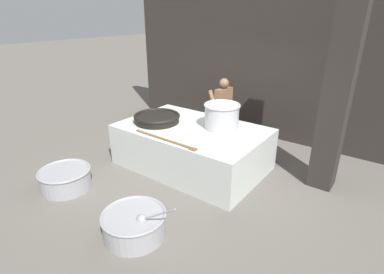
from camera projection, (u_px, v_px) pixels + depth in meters
name	position (u px, v px, depth m)	size (l,w,h in m)	color
ground_plane	(192.00, 165.00, 6.25)	(60.00, 60.00, 0.00)	#666059
back_wall	(253.00, 57.00, 7.37)	(7.09, 0.24, 3.87)	#2D2826
support_pillar	(340.00, 80.00, 4.82)	(0.42, 0.42, 3.87)	#2D2826
hearth_platform	(192.00, 147.00, 6.08)	(2.86, 1.84, 0.85)	silver
giant_wok_near	(157.00, 118.00, 6.17)	(0.95, 0.95, 0.17)	black
stock_pot	(222.00, 116.00, 5.77)	(0.70, 0.70, 0.49)	#B7B7BC
stirring_paddle	(167.00, 140.00, 5.27)	(1.42, 0.10, 0.04)	brown
cook	(223.00, 109.00, 7.00)	(0.41, 0.61, 1.58)	brown
prep_bowl_vegetables	(134.00, 223.00, 4.21)	(1.20, 0.92, 0.75)	#9E9EA3
prep_bowl_meat	(65.00, 178.00, 5.36)	(0.91, 0.91, 0.37)	#9E9EA3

